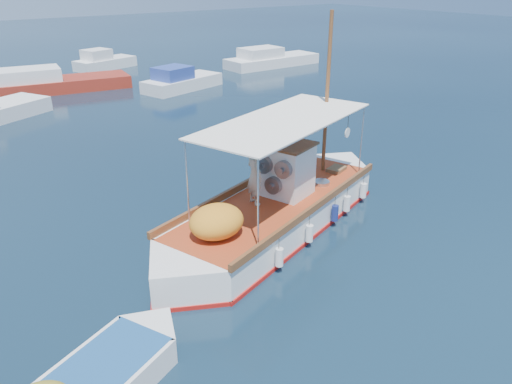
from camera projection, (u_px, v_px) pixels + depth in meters
ground at (291, 218)px, 16.15m from camera, size 160.00×160.00×0.00m
fishing_caique at (275, 211)px, 15.34m from camera, size 10.05×5.18×6.46m
bg_boat_n at (49, 84)px, 32.72m from camera, size 9.99×4.24×1.80m
bg_boat_ne at (181, 82)px, 33.30m from camera, size 5.96×3.64×1.80m
bg_boat_e at (270, 60)px, 41.36m from camera, size 8.27×2.72×1.80m
bg_boat_far_n at (104, 63)px, 40.34m from camera, size 5.23×3.28×1.80m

